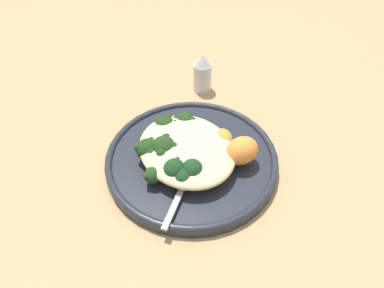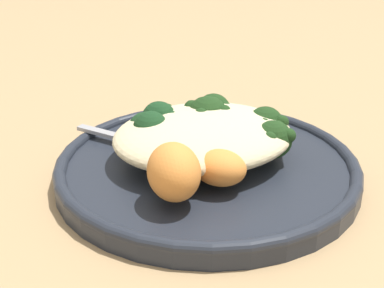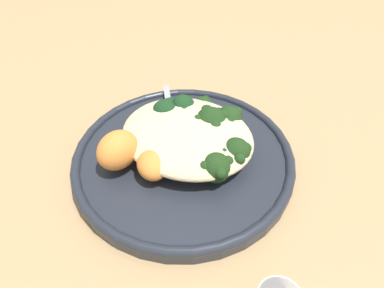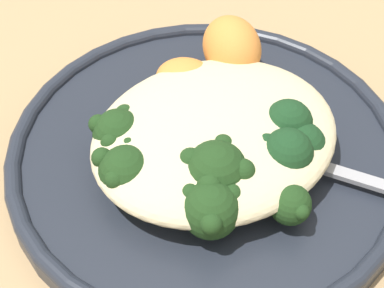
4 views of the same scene
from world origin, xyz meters
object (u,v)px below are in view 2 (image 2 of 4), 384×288
(broccoli_stalk_2, at_px, (250,132))
(broccoli_stalk_3, at_px, (216,139))
(broccoli_stalk_4, at_px, (205,120))
(broccoli_stalk_6, at_px, (169,126))
(broccoli_stalk_1, at_px, (255,142))
(kale_tuft, at_px, (159,128))
(broccoli_stalk_5, at_px, (208,118))
(quinoa_mound, at_px, (200,135))
(sweet_potato_chunk_0, at_px, (220,167))
(sweet_potato_chunk_1, at_px, (174,172))
(broccoli_stalk_0, at_px, (216,156))
(plate, at_px, (211,166))
(spoon, at_px, (139,140))

(broccoli_stalk_2, height_order, broccoli_stalk_3, broccoli_stalk_2)
(broccoli_stalk_4, distance_m, broccoli_stalk_6, 0.04)
(broccoli_stalk_1, relative_size, kale_tuft, 1.83)
(broccoli_stalk_5, height_order, kale_tuft, kale_tuft)
(quinoa_mound, relative_size, broccoli_stalk_4, 2.27)
(broccoli_stalk_5, relative_size, sweet_potato_chunk_0, 1.95)
(quinoa_mound, relative_size, broccoli_stalk_6, 1.77)
(broccoli_stalk_2, bearing_deg, sweet_potato_chunk_1, -148.94)
(broccoli_stalk_1, distance_m, broccoli_stalk_2, 0.02)
(broccoli_stalk_0, xyz_separation_m, kale_tuft, (-0.03, 0.06, 0.01))
(plate, relative_size, kale_tuft, 4.68)
(plate, bearing_deg, sweet_potato_chunk_1, -135.60)
(broccoli_stalk_5, relative_size, kale_tuft, 1.48)
(plate, xyz_separation_m, sweet_potato_chunk_1, (-0.06, -0.06, 0.03))
(quinoa_mound, relative_size, kale_tuft, 2.82)
(kale_tuft, bearing_deg, broccoli_stalk_2, -21.70)
(broccoli_stalk_4, distance_m, kale_tuft, 0.05)
(broccoli_stalk_4, relative_size, broccoli_stalk_5, 0.84)
(broccoli_stalk_4, distance_m, sweet_potato_chunk_0, 0.09)
(broccoli_stalk_0, distance_m, sweet_potato_chunk_0, 0.03)
(quinoa_mound, xyz_separation_m, sweet_potato_chunk_1, (-0.05, -0.07, 0.01))
(broccoli_stalk_5, relative_size, sweet_potato_chunk_1, 1.69)
(broccoli_stalk_0, xyz_separation_m, broccoli_stalk_2, (0.05, 0.03, 0.00))
(quinoa_mound, distance_m, sweet_potato_chunk_1, 0.09)
(broccoli_stalk_4, xyz_separation_m, broccoli_stalk_6, (-0.03, 0.02, -0.01))
(broccoli_stalk_3, bearing_deg, broccoli_stalk_0, -120.19)
(broccoli_stalk_3, height_order, broccoli_stalk_6, broccoli_stalk_3)
(quinoa_mound, xyz_separation_m, broccoli_stalk_0, (0.00, -0.03, -0.01))
(broccoli_stalk_3, height_order, kale_tuft, kale_tuft)
(broccoli_stalk_4, bearing_deg, broccoli_stalk_6, 106.68)
(broccoli_stalk_0, relative_size, sweet_potato_chunk_0, 1.64)
(kale_tuft, relative_size, spoon, 0.64)
(broccoli_stalk_3, bearing_deg, spoon, 139.74)
(sweet_potato_chunk_1, bearing_deg, sweet_potato_chunk_0, 9.21)
(plate, xyz_separation_m, broccoli_stalk_5, (0.02, 0.05, 0.03))
(broccoli_stalk_5, xyz_separation_m, spoon, (-0.07, -0.00, -0.01))
(broccoli_stalk_1, relative_size, sweet_potato_chunk_0, 2.41)
(broccoli_stalk_0, bearing_deg, plate, 123.32)
(broccoli_stalk_0, height_order, kale_tuft, kale_tuft)
(plate, xyz_separation_m, kale_tuft, (-0.04, 0.04, 0.03))
(kale_tuft, bearing_deg, broccoli_stalk_0, -61.29)
(broccoli_stalk_6, bearing_deg, spoon, 111.43)
(broccoli_stalk_5, bearing_deg, broccoli_stalk_2, -107.47)
(broccoli_stalk_2, height_order, broccoli_stalk_4, broccoli_stalk_4)
(plate, height_order, broccoli_stalk_0, broccoli_stalk_0)
(broccoli_stalk_0, distance_m, broccoli_stalk_5, 0.08)
(sweet_potato_chunk_1, bearing_deg, broccoli_stalk_3, 44.59)
(sweet_potato_chunk_0, height_order, sweet_potato_chunk_1, sweet_potato_chunk_1)
(broccoli_stalk_3, distance_m, sweet_potato_chunk_0, 0.06)
(broccoli_stalk_5, bearing_deg, broccoli_stalk_4, -167.93)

